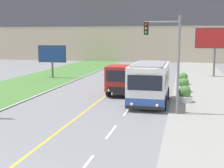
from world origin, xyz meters
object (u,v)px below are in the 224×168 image
object	(u,v)px
billboard_small	(52,55)
planter_round_second	(184,86)
billboard_large	(215,40)
city_bus	(149,83)
dump_truck	(124,79)
traffic_light_mast	(169,53)
planter_round_near	(185,95)
planter_round_third	(183,79)

from	to	relation	value
billboard_small	planter_round_second	distance (m)	16.85
billboard_large	planter_round_second	bearing A→B (deg)	-107.20
city_bus	planter_round_second	distance (m)	6.02
dump_truck	traffic_light_mast	xyz separation A→B (m)	(4.00, -6.23, 2.67)
dump_truck	planter_round_near	bearing A→B (deg)	-24.70
billboard_large	planter_round_second	size ratio (longest dim) A/B	4.85
planter_round_near	billboard_large	bearing A→B (deg)	77.65
billboard_small	planter_round_third	world-z (taller)	billboard_small
planter_round_near	planter_round_second	distance (m)	4.42
billboard_small	planter_round_second	bearing A→B (deg)	-22.74
dump_truck	billboard_large	world-z (taller)	billboard_large
dump_truck	traffic_light_mast	bearing A→B (deg)	-57.27
billboard_large	planter_round_near	world-z (taller)	billboard_large
planter_round_second	planter_round_third	size ratio (longest dim) A/B	1.00
dump_truck	planter_round_near	world-z (taller)	dump_truck
city_bus	planter_round_third	bearing A→B (deg)	76.10
billboard_large	city_bus	bearing A→B (deg)	-109.69
billboard_small	traffic_light_mast	bearing A→B (deg)	-45.71
planter_round_near	city_bus	bearing A→B (deg)	-159.00
traffic_light_mast	billboard_small	distance (m)	20.65
billboard_small	planter_round_near	world-z (taller)	billboard_small
dump_truck	planter_round_third	size ratio (longest dim) A/B	5.51
city_bus	dump_truck	bearing A→B (deg)	127.22
planter_round_near	planter_round_third	xyz separation A→B (m)	(-0.14, 8.83, 0.00)
traffic_light_mast	billboard_large	world-z (taller)	traffic_light_mast
dump_truck	billboard_large	bearing A→B (deg)	57.74
city_bus	dump_truck	distance (m)	4.19
city_bus	planter_round_second	xyz separation A→B (m)	(2.49, 5.40, -0.93)
traffic_light_mast	billboard_small	world-z (taller)	traffic_light_mast
billboard_large	planter_round_near	size ratio (longest dim) A/B	4.87
dump_truck	billboard_large	xyz separation A→B (m)	(8.59, 13.61, 3.23)
dump_truck	billboard_large	size ratio (longest dim) A/B	1.13
city_bus	traffic_light_mast	xyz separation A→B (m)	(1.47, -2.90, 2.44)
traffic_light_mast	billboard_small	xyz separation A→B (m)	(-14.40, 14.76, -1.21)
dump_truck	planter_round_second	bearing A→B (deg)	22.43
traffic_light_mast	planter_round_third	world-z (taller)	traffic_light_mast
city_bus	planter_round_second	bearing A→B (deg)	65.26
planter_round_third	traffic_light_mast	bearing A→B (deg)	-94.30
billboard_large	planter_round_near	xyz separation A→B (m)	(-3.49, -15.95, -3.93)
dump_truck	billboard_small	size ratio (longest dim) A/B	1.73
billboard_small	planter_round_second	size ratio (longest dim) A/B	3.18
planter_round_near	traffic_light_mast	bearing A→B (deg)	-105.72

